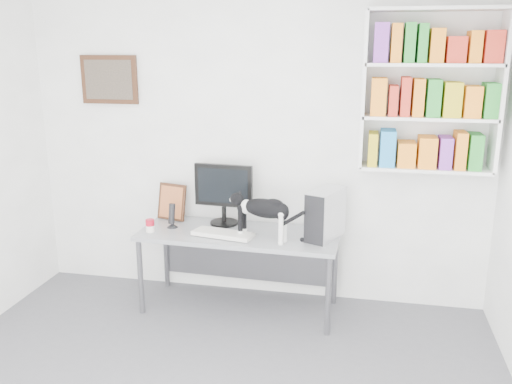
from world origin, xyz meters
TOP-DOWN VIEW (x-y plane):
  - room at (0.00, 0.00)m, footprint 4.01×4.01m
  - bookshelf at (1.40, 1.85)m, footprint 1.03×0.28m
  - wall_art at (-1.30, 1.97)m, footprint 0.52×0.04m
  - desk at (-0.06, 1.62)m, footprint 1.67×0.70m
  - monitor at (-0.23, 1.81)m, footprint 0.52×0.27m
  - keyboard at (-0.16, 1.51)m, footprint 0.52×0.27m
  - pc_tower at (0.65, 1.63)m, footprint 0.31×0.44m
  - speaker at (-0.64, 1.63)m, footprint 0.12×0.12m
  - leaning_print at (-0.72, 1.85)m, footprint 0.29×0.17m
  - soup_can at (-0.78, 1.49)m, footprint 0.09×0.09m
  - cat at (0.18, 1.48)m, footprint 0.60×0.30m

SIDE VIEW (x-z plane):
  - desk at x=-0.06m, z-range 0.00..0.69m
  - keyboard at x=-0.16m, z-range 0.69..0.73m
  - soup_can at x=-0.78m, z-range 0.69..0.80m
  - speaker at x=-0.64m, z-range 0.69..0.91m
  - leaning_print at x=-0.72m, z-range 0.69..1.02m
  - cat at x=0.18m, z-range 0.69..1.05m
  - pc_tower at x=0.65m, z-range 0.69..1.09m
  - monitor at x=-0.23m, z-range 0.69..1.23m
  - room at x=0.00m, z-range 0.00..2.70m
  - bookshelf at x=1.40m, z-range 1.23..2.47m
  - wall_art at x=-1.30m, z-range 1.69..2.11m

